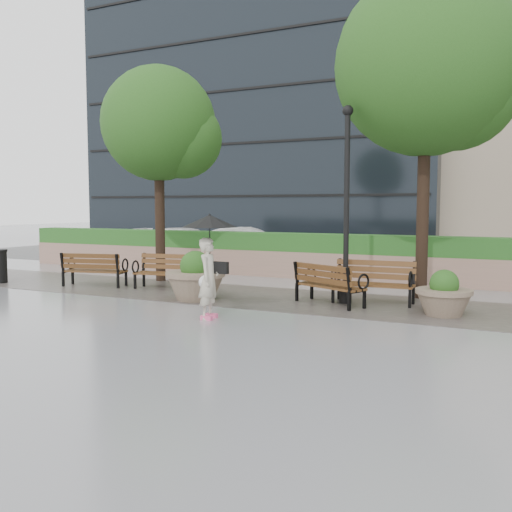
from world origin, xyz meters
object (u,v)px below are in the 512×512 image
at_px(bench_0, 95,277).
at_px(pedestrian, 209,256).
at_px(planter_left, 195,281).
at_px(bench_2, 329,293).
at_px(lamppost, 346,217).
at_px(planter_right, 444,298).
at_px(car_right, 247,245).
at_px(bench_1, 167,279).
at_px(car_left, 189,244).
at_px(bench_3, 373,291).

xyz_separation_m(bench_0, pedestrian, (5.09, -2.43, 0.95)).
xyz_separation_m(bench_0, planter_left, (3.67, -0.70, 0.18)).
xyz_separation_m(bench_2, lamppost, (0.26, 0.37, 1.67)).
distance_m(planter_right, car_right, 11.81).
height_order(lamppost, pedestrian, lamppost).
distance_m(bench_1, planter_right, 7.10).
bearing_deg(bench_1, bench_2, -13.49).
bearing_deg(bench_2, bench_0, 25.82).
distance_m(bench_1, planter_left, 2.00).
height_order(car_right, pedestrian, pedestrian).
distance_m(bench_1, car_right, 7.67).
height_order(bench_0, bench_1, bench_0).
relative_size(planter_right, lamppost, 0.25).
bearing_deg(car_left, planter_left, -156.07).
bearing_deg(planter_left, lamppost, 18.79).
distance_m(bench_0, pedestrian, 5.72).
height_order(planter_left, lamppost, lamppost).
bearing_deg(planter_right, planter_left, -174.23).
relative_size(bench_0, planter_left, 1.32).
height_order(car_left, car_right, car_right).
distance_m(bench_0, lamppost, 7.14).
relative_size(bench_2, lamppost, 0.41).
xyz_separation_m(bench_3, lamppost, (-0.57, -0.21, 1.65)).
distance_m(bench_0, bench_2, 6.67).
height_order(lamppost, car_right, lamppost).
bearing_deg(bench_1, bench_3, -6.61).
height_order(lamppost, car_left, lamppost).
height_order(planter_left, car_right, car_right).
height_order(bench_3, car_right, car_right).
distance_m(lamppost, car_left, 11.15).
relative_size(bench_0, pedestrian, 0.90).
bearing_deg(planter_left, car_right, 109.80).
xyz_separation_m(planter_right, car_right, (-8.57, 8.11, 0.31)).
relative_size(bench_3, planter_left, 1.32).
relative_size(bench_1, pedestrian, 0.88).
relative_size(bench_0, car_left, 0.40).
xyz_separation_m(bench_2, bench_3, (0.83, 0.58, 0.01)).
bearing_deg(bench_0, planter_right, 166.04).
relative_size(bench_1, bench_3, 0.98).
height_order(planter_left, pedestrian, pedestrian).
xyz_separation_m(bench_2, planter_left, (-3.00, -0.74, 0.18)).
bearing_deg(bench_3, planter_right, -27.67).
distance_m(planter_left, planter_right, 5.48).
bearing_deg(pedestrian, bench_0, 55.37).
xyz_separation_m(planter_right, pedestrian, (-4.04, -2.28, 0.86)).
bearing_deg(car_left, planter_right, -134.56).
height_order(planter_right, lamppost, lamppost).
relative_size(planter_left, lamppost, 0.31).
height_order(bench_0, planter_left, planter_left).
relative_size(bench_0, bench_2, 1.00).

